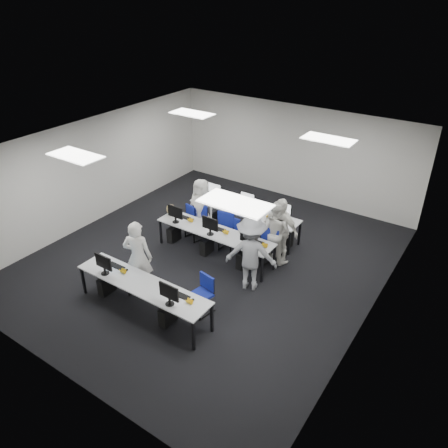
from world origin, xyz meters
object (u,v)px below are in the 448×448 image
Objects in this scene: desk_mid at (215,233)px; student_2 at (201,207)px; student_3 at (280,230)px; student_0 at (138,257)px; chair_0 at (134,278)px; photographer at (251,254)px; student_1 at (276,231)px; chair_5 at (196,222)px; chair_1 at (201,301)px; desk_front at (142,286)px; chair_6 at (229,231)px; chair_7 at (272,248)px; chair_4 at (263,252)px; chair_2 at (197,227)px; chair_3 at (229,240)px.

student_2 is at bearing 141.68° from desk_mid.
student_2 is 2.40m from student_3.
student_0 is at bearing -105.64° from desk_mid.
photographer is at bearing 56.43° from chair_0.
photographer is at bearing 102.85° from student_1.
student_0 reaches higher than chair_5.
chair_1 is 3.40m from student_2.
student_3 is (1.42, 3.38, 0.17)m from desk_front.
chair_6 is 0.55× the size of student_0.
student_1 is at bearing 28.51° from desk_mid.
chair_7 is at bearing -14.86° from chair_6.
chair_0 is 0.55× the size of student_2.
chair_7 is (0.25, 2.64, 0.03)m from chair_1.
chair_4 is at bearing -147.65° from student_0.
chair_0 is at bearing -112.91° from chair_6.
chair_5 is 0.57m from student_2.
chair_0 is 2.63m from chair_2.
chair_5 is 2.45m from chair_7.
chair_6 is 0.61× the size of student_2.
chair_1 is at bearing -78.33° from chair_6.
chair_7 is at bearing 16.02° from student_1.
student_0 is (-1.59, -0.17, 0.61)m from chair_1.
chair_3 is at bearing -18.60° from student_2.
desk_mid is 3.30× the size of chair_6.
chair_7 is (2.01, 2.85, 0.03)m from chair_0.
chair_0 is at bearing -134.60° from chair_7.
student_1 is at bearing 22.86° from chair_2.
chair_5 is 2.67m from student_3.
chair_5 is 1.08m from chair_6.
chair_2 is at bearing 139.61° from chair_1.
student_2 is (-2.24, 0.06, 0.49)m from chair_7.
chair_3 is 0.53× the size of student_2.
desk_mid is 2.18m from student_0.
chair_5 is at bearing -49.03° from photographer.
photographer reaches higher than chair_6.
student_3 is at bearing -110.97° from photographer.
photographer is at bearing -22.94° from desk_mid.
desk_mid is 3.82× the size of chair_5.
chair_2 is 0.58× the size of student_1.
student_2 is at bearing -106.33° from student_0.
chair_0 is at bearing -11.32° from student_0.
chair_1 is 0.49× the size of student_0.
desk_mid is 1.88× the size of student_3.
chair_0 is at bearing -69.10° from chair_5.
chair_0 is at bearing 148.28° from desk_front.
student_2 reaches higher than chair_0.
chair_1 is (1.77, 0.21, -0.01)m from chair_0.
chair_7 is at bearing 78.27° from chair_4.
desk_front is at bearing -58.10° from chair_5.
desk_front is 1.88× the size of student_3.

